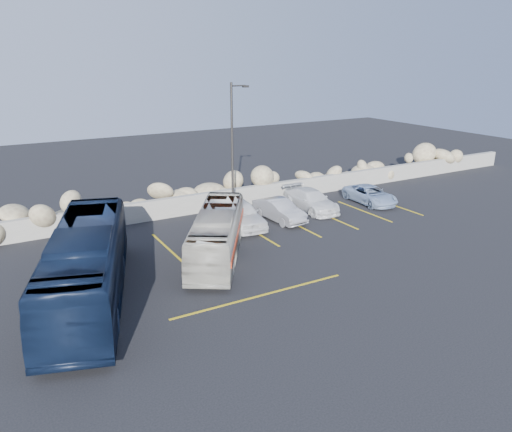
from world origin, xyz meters
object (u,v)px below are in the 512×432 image
vintage_bus (217,233)px  car_a (240,213)px  lamppost (233,149)px  tour_coach (87,265)px  car_c (311,200)px  car_b (279,210)px  car_d (370,195)px

vintage_bus → car_a: bearing=80.1°
lamppost → vintage_bus: (-3.26, -4.57, -3.12)m
tour_coach → car_c: tour_coach is taller
car_b → car_c: bearing=9.8°
tour_coach → car_a: (9.53, 4.98, -0.75)m
vintage_bus → car_d: (12.78, 3.28, -0.59)m
car_c → car_d: car_c is taller
lamppost → car_d: 10.30m
vintage_bus → car_a: 4.60m
tour_coach → car_c: size_ratio=2.41×
car_a → car_c: size_ratio=1.00×
tour_coach → car_b: tour_coach is taller
lamppost → car_a: lamppost is taller
car_a → car_d: size_ratio=1.08×
car_a → car_b: car_a is taller
vintage_bus → car_a: (3.07, 3.40, -0.40)m
tour_coach → car_b: bearing=39.4°
car_a → car_d: car_a is taller
lamppost → car_d: bearing=-7.7°
vintage_bus → tour_coach: tour_coach is taller
tour_coach → car_a: size_ratio=2.42×
car_a → tour_coach: bearing=-147.7°
lamppost → vintage_bus: lamppost is taller
car_a → car_c: car_a is taller
tour_coach → car_d: size_ratio=2.62×
car_a → car_d: 9.72m
car_c → car_d: bearing=-8.0°
vintage_bus → car_c: bearing=57.2°
vintage_bus → car_a: vintage_bus is taller
vintage_bus → car_b: vintage_bus is taller
lamppost → car_a: size_ratio=1.78×
car_b → car_c: car_c is taller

